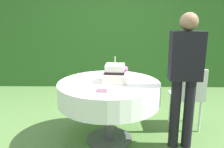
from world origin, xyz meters
The scene contains 9 objects.
ground_plane centered at (0.00, 0.00, 0.00)m, with size 20.00×20.00×0.00m, color #547A3D.
foliage_hedge centered at (0.00, 2.61, 1.18)m, with size 5.34×0.62×2.37m, color #336628.
cake_table centered at (0.00, 0.00, 0.64)m, with size 1.25×1.25×0.77m.
wedding_cake centered at (0.08, 0.03, 0.88)m, with size 0.32×0.31×0.31m.
serving_plate_near centered at (0.36, 0.29, 0.78)m, with size 0.12×0.12×0.01m, color white.
serving_plate_far centered at (-0.38, 0.24, 0.78)m, with size 0.11×0.11×0.01m, color white.
napkin_stack centered at (-0.07, -0.34, 0.78)m, with size 0.12×0.12×0.01m, color #6B4C60.
garden_chair centered at (1.07, 0.30, 0.54)m, with size 0.42×0.42×0.89m.
standing_person centered at (0.87, -0.14, 0.93)m, with size 0.37×0.21×1.60m.
Camera 1 is at (0.08, -2.66, 1.54)m, focal length 36.32 mm.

